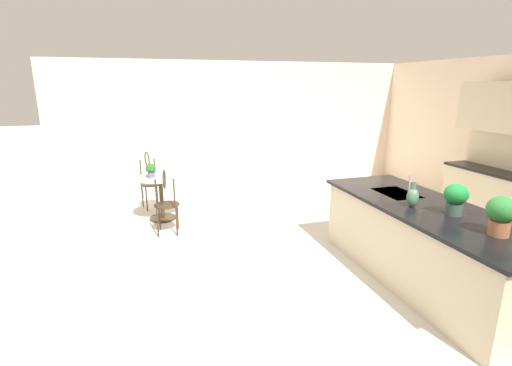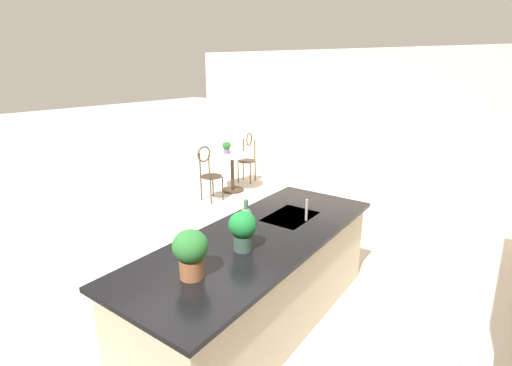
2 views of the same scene
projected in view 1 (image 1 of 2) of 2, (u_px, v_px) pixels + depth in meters
ground_plane at (342, 279)px, 4.38m from camera, size 40.00×40.00×0.00m
wall_left_window at (245, 127)px, 7.96m from camera, size 0.12×7.80×2.70m
kitchen_island at (424, 244)px, 4.23m from camera, size 2.80×1.06×0.92m
bistro_table at (161, 194)px, 6.22m from camera, size 0.80×0.80×0.74m
chair_near_window at (150, 177)px, 6.80m from camera, size 0.52×0.46×1.04m
chair_by_island at (166, 199)px, 5.53m from camera, size 0.51×0.43×1.04m
sink_faucet at (410, 183)px, 4.64m from camera, size 0.02×0.02×0.22m
potted_plant_on_table at (151, 170)px, 6.07m from camera, size 0.17×0.17×0.23m
potted_plant_counter_near at (456, 197)px, 3.80m from camera, size 0.24×0.24×0.33m
potted_plant_counter_far at (502, 213)px, 3.27m from camera, size 0.26×0.26×0.36m
vase_on_counter at (413, 197)px, 4.07m from camera, size 0.13×0.13×0.29m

